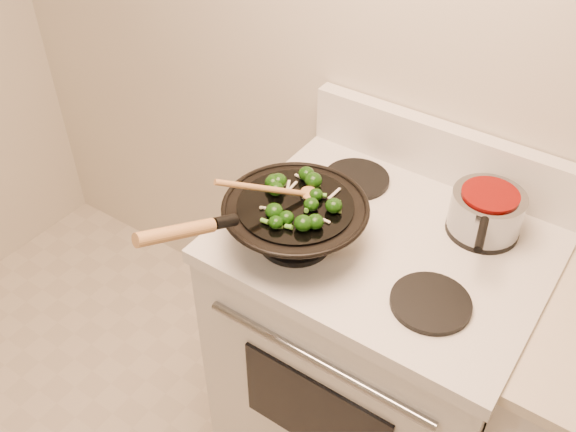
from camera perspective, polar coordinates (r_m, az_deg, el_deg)
The scene contains 5 objects.
stove at distance 1.94m, azimuth 7.65°, elevation -11.63°, with size 0.78×0.67×1.08m.
wok at distance 1.52m, azimuth 0.53°, elevation -0.39°, with size 0.35×0.57×0.24m.
stirfry at distance 1.49m, azimuth 0.69°, elevation 1.63°, with size 0.21×0.22×0.04m.
wooden_spoon at distance 1.48m, azimuth -0.43°, elevation 2.28°, with size 0.18×0.22×0.10m.
saucepan at distance 1.63m, azimuth 17.23°, elevation 0.46°, with size 0.18×0.28×0.10m.
Camera 1 is at (0.44, 0.06, 1.99)m, focal length 40.00 mm.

